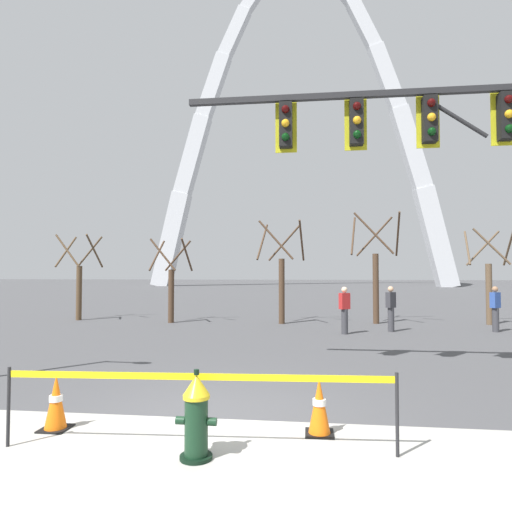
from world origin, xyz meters
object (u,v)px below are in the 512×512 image
object	(u,v)px
pedestrian_standing_center	(391,308)
pedestrian_walking_right	(495,308)
traffic_signal_gantry	(453,152)
monument_arch	(298,141)
traffic_cone_mid_sidewalk	(56,402)
pedestrian_walking_left	(345,310)
traffic_cone_by_hydrant	(319,407)
fire_hydrant	(196,417)

from	to	relation	value
pedestrian_standing_center	pedestrian_walking_right	size ratio (longest dim) A/B	1.00
traffic_signal_gantry	monument_arch	xyz separation A→B (m)	(-4.16, 57.11, 17.72)
traffic_cone_mid_sidewalk	traffic_signal_gantry	world-z (taller)	traffic_signal_gantry
traffic_cone_mid_sidewalk	pedestrian_walking_left	bearing A→B (deg)	64.60
traffic_signal_gantry	pedestrian_walking_right	distance (m)	9.05
traffic_cone_by_hydrant	monument_arch	world-z (taller)	monument_arch
fire_hydrant	traffic_cone_by_hydrant	bearing A→B (deg)	32.99
traffic_cone_by_hydrant	monument_arch	bearing A→B (deg)	91.44
fire_hydrant	monument_arch	size ratio (longest dim) A/B	0.02
monument_arch	pedestrian_walking_left	bearing A→B (deg)	-87.08
traffic_cone_by_hydrant	pedestrian_walking_right	distance (m)	12.24
traffic_cone_mid_sidewalk	traffic_signal_gantry	bearing A→B (deg)	28.07
monument_arch	pedestrian_walking_right	world-z (taller)	monument_arch
traffic_signal_gantry	pedestrian_walking_right	xyz separation A→B (m)	(3.71, 7.43, -3.59)
fire_hydrant	pedestrian_walking_right	size ratio (longest dim) A/B	0.62
traffic_cone_by_hydrant	pedestrian_walking_left	distance (m)	9.37
pedestrian_walking_left	fire_hydrant	bearing A→B (deg)	-103.56
pedestrian_standing_center	pedestrian_walking_right	bearing A→B (deg)	5.35
traffic_cone_mid_sidewalk	fire_hydrant	bearing A→B (deg)	-17.59
fire_hydrant	traffic_cone_mid_sidewalk	world-z (taller)	fire_hydrant
traffic_cone_by_hydrant	traffic_signal_gantry	size ratio (longest dim) A/B	0.09
monument_arch	pedestrian_walking_left	xyz separation A→B (m)	(2.60, -50.82, -21.31)
pedestrian_walking_left	pedestrian_standing_center	bearing A→B (deg)	25.93
traffic_cone_by_hydrant	traffic_cone_mid_sidewalk	xyz separation A→B (m)	(-3.45, -0.24, 0.00)
traffic_cone_mid_sidewalk	pedestrian_walking_right	bearing A→B (deg)	47.46
traffic_signal_gantry	traffic_cone_by_hydrant	bearing A→B (deg)	-131.32
traffic_signal_gantry	pedestrian_walking_right	size ratio (longest dim) A/B	4.92
pedestrian_standing_center	traffic_cone_mid_sidewalk	bearing A→B (deg)	-120.91
traffic_cone_by_hydrant	pedestrian_walking_left	xyz separation A→B (m)	(1.08, 9.30, 0.46)
fire_hydrant	traffic_cone_by_hydrant	world-z (taller)	fire_hydrant
traffic_cone_by_hydrant	traffic_cone_mid_sidewalk	bearing A→B (deg)	-176.06
monument_arch	traffic_cone_by_hydrant	bearing A→B (deg)	-88.56
traffic_cone_by_hydrant	pedestrian_walking_left	size ratio (longest dim) A/B	0.46
fire_hydrant	monument_arch	distance (m)	64.75
traffic_cone_mid_sidewalk	pedestrian_standing_center	xyz separation A→B (m)	(6.20, 10.35, 0.46)
fire_hydrant	traffic_cone_by_hydrant	distance (m)	1.64
fire_hydrant	traffic_cone_by_hydrant	size ratio (longest dim) A/B	1.36
monument_arch	pedestrian_standing_center	distance (m)	54.53
traffic_cone_mid_sidewalk	pedestrian_walking_left	world-z (taller)	pedestrian_walking_left
pedestrian_standing_center	fire_hydrant	bearing A→B (deg)	-110.56
fire_hydrant	traffic_cone_mid_sidewalk	distance (m)	2.17
fire_hydrant	pedestrian_walking_left	world-z (taller)	pedestrian_walking_left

